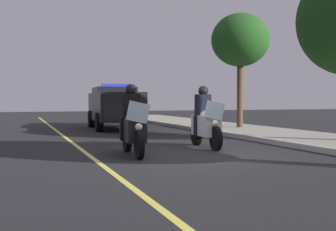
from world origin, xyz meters
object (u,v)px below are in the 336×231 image
police_motorcycle_lead_left (133,126)px  police_motorcycle_lead_right (205,123)px  police_suv (115,105)px  cyclist_background (133,108)px  tree_far_back (240,41)px

police_motorcycle_lead_left → police_motorcycle_lead_right: bearing=108.9°
police_suv → police_motorcycle_lead_left: bearing=-9.9°
police_motorcycle_lead_right → cyclist_background: 12.72m
cyclist_background → tree_far_back: tree_far_back is taller
cyclist_background → police_suv: bearing=-24.7°
police_motorcycle_lead_left → police_motorcycle_lead_right: (-0.78, 2.28, 0.00)m
police_motorcycle_lead_left → cyclist_background: police_motorcycle_lead_left is taller
police_motorcycle_lead_right → police_suv: (-8.42, -0.67, 0.37)m
police_motorcycle_lead_left → cyclist_background: (-13.44, 3.56, 0.14)m
police_motorcycle_lead_left → tree_far_back: tree_far_back is taller
police_suv → tree_far_back: tree_far_back is taller
police_motorcycle_lead_right → tree_far_back: (-6.31, 4.57, 3.27)m
tree_far_back → cyclist_background: bearing=-152.7°
cyclist_background → tree_far_back: (6.35, 3.28, 3.12)m
cyclist_background → police_motorcycle_lead_right: bearing=-5.8°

